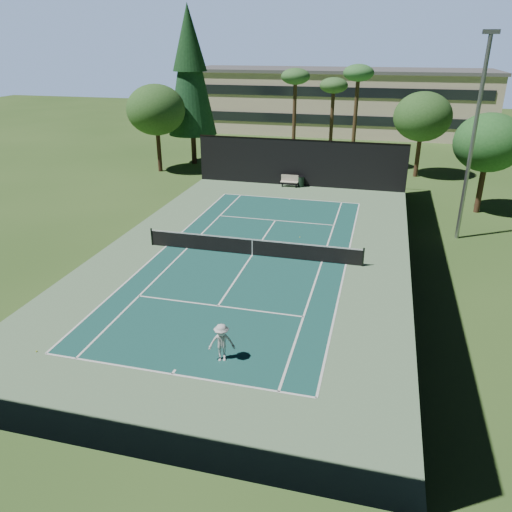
{
  "coord_description": "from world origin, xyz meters",
  "views": [
    {
      "loc": [
        6.94,
        -26.16,
        11.57
      ],
      "look_at": [
        1.0,
        -3.0,
        1.3
      ],
      "focal_mm": 35.0,
      "sensor_mm": 36.0,
      "label": 1
    }
  ],
  "objects_px": {
    "player": "(222,343)",
    "tennis_net": "(252,246)",
    "tennis_ball_a": "(37,351)",
    "tennis_ball_c": "(300,237)",
    "park_bench": "(289,181)",
    "tennis_ball_d": "(211,237)",
    "trash_bin": "(301,181)",
    "tennis_ball_b": "(229,239)"
  },
  "relations": [
    {
      "from": "tennis_ball_c",
      "to": "trash_bin",
      "type": "relative_size",
      "value": 0.07
    },
    {
      "from": "tennis_ball_c",
      "to": "trash_bin",
      "type": "xyz_separation_m",
      "value": [
        -2.01,
        12.15,
        0.45
      ]
    },
    {
      "from": "player",
      "to": "tennis_ball_d",
      "type": "bearing_deg",
      "value": 93.99
    },
    {
      "from": "tennis_ball_b",
      "to": "tennis_ball_a",
      "type": "bearing_deg",
      "value": -105.28
    },
    {
      "from": "player",
      "to": "tennis_ball_d",
      "type": "relative_size",
      "value": 25.9
    },
    {
      "from": "tennis_ball_a",
      "to": "tennis_ball_b",
      "type": "height_order",
      "value": "tennis_ball_b"
    },
    {
      "from": "tennis_net",
      "to": "tennis_ball_c",
      "type": "distance_m",
      "value": 4.22
    },
    {
      "from": "player",
      "to": "tennis_ball_c",
      "type": "distance_m",
      "value": 14.09
    },
    {
      "from": "tennis_net",
      "to": "player",
      "type": "height_order",
      "value": "player"
    },
    {
      "from": "trash_bin",
      "to": "tennis_net",
      "type": "bearing_deg",
      "value": -90.84
    },
    {
      "from": "tennis_net",
      "to": "tennis_ball_b",
      "type": "bearing_deg",
      "value": 135.03
    },
    {
      "from": "tennis_ball_b",
      "to": "tennis_ball_d",
      "type": "xyz_separation_m",
      "value": [
        -1.2,
        -0.01,
        -0.0
      ]
    },
    {
      "from": "trash_bin",
      "to": "tennis_ball_c",
      "type": "bearing_deg",
      "value": -80.63
    },
    {
      "from": "tennis_net",
      "to": "tennis_ball_a",
      "type": "distance_m",
      "value": 13.27
    },
    {
      "from": "tennis_ball_a",
      "to": "trash_bin",
      "type": "xyz_separation_m",
      "value": [
        6.16,
        27.55,
        0.44
      ]
    },
    {
      "from": "player",
      "to": "tennis_net",
      "type": "bearing_deg",
      "value": 81.3
    },
    {
      "from": "tennis_ball_c",
      "to": "tennis_ball_d",
      "type": "height_order",
      "value": "same"
    },
    {
      "from": "player",
      "to": "tennis_ball_c",
      "type": "height_order",
      "value": "player"
    },
    {
      "from": "tennis_ball_b",
      "to": "tennis_ball_d",
      "type": "distance_m",
      "value": 1.2
    },
    {
      "from": "tennis_ball_c",
      "to": "park_bench",
      "type": "bearing_deg",
      "value": 104.01
    },
    {
      "from": "tennis_net",
      "to": "tennis_ball_a",
      "type": "relative_size",
      "value": 191.5
    },
    {
      "from": "tennis_ball_a",
      "to": "tennis_ball_b",
      "type": "bearing_deg",
      "value": 74.72
    },
    {
      "from": "player",
      "to": "tennis_ball_a",
      "type": "distance_m",
      "value": 7.63
    },
    {
      "from": "tennis_ball_b",
      "to": "park_bench",
      "type": "distance_m",
      "value": 13.45
    },
    {
      "from": "tennis_net",
      "to": "trash_bin",
      "type": "distance_m",
      "value": 15.69
    },
    {
      "from": "tennis_ball_c",
      "to": "trash_bin",
      "type": "bearing_deg",
      "value": 99.37
    },
    {
      "from": "tennis_ball_d",
      "to": "tennis_ball_c",
      "type": "bearing_deg",
      "value": 14.56
    },
    {
      "from": "tennis_ball_a",
      "to": "tennis_net",
      "type": "bearing_deg",
      "value": 63.45
    },
    {
      "from": "tennis_ball_a",
      "to": "tennis_ball_d",
      "type": "bearing_deg",
      "value": 79.38
    },
    {
      "from": "player",
      "to": "park_bench",
      "type": "distance_m",
      "value": 26.1
    },
    {
      "from": "tennis_ball_a",
      "to": "tennis_ball_d",
      "type": "height_order",
      "value": "tennis_ball_a"
    },
    {
      "from": "trash_bin",
      "to": "tennis_ball_a",
      "type": "bearing_deg",
      "value": -102.6
    },
    {
      "from": "player",
      "to": "trash_bin",
      "type": "distance_m",
      "value": 26.25
    },
    {
      "from": "tennis_ball_b",
      "to": "tennis_ball_d",
      "type": "bearing_deg",
      "value": -179.45
    },
    {
      "from": "tennis_ball_a",
      "to": "park_bench",
      "type": "relative_size",
      "value": 0.04
    },
    {
      "from": "tennis_ball_a",
      "to": "player",
      "type": "bearing_deg",
      "value": 10.18
    },
    {
      "from": "tennis_net",
      "to": "tennis_ball_c",
      "type": "height_order",
      "value": "tennis_net"
    },
    {
      "from": "tennis_ball_c",
      "to": "park_bench",
      "type": "distance_m",
      "value": 12.31
    },
    {
      "from": "tennis_ball_b",
      "to": "tennis_ball_d",
      "type": "relative_size",
      "value": 1.11
    },
    {
      "from": "tennis_ball_c",
      "to": "tennis_ball_b",
      "type": "bearing_deg",
      "value": -161.8
    },
    {
      "from": "player",
      "to": "trash_bin",
      "type": "height_order",
      "value": "player"
    },
    {
      "from": "trash_bin",
      "to": "player",
      "type": "bearing_deg",
      "value": -87.12
    }
  ]
}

